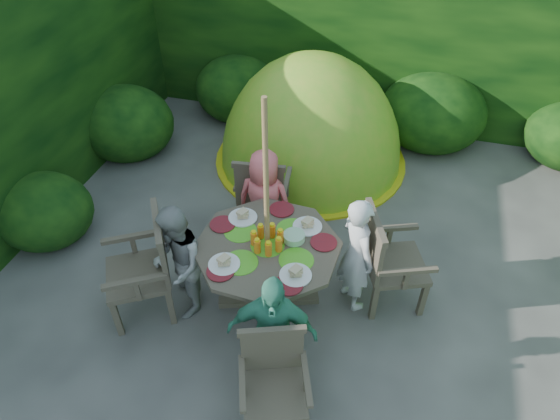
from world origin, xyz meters
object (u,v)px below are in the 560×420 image
(garden_chair_back, at_px, (262,192))
(child_right, at_px, (356,254))
(garden_chair_right, at_px, (387,259))
(dome_tent, at_px, (310,160))
(garden_chair_left, at_px, (146,267))
(child_left, at_px, (178,263))
(child_back, at_px, (265,202))
(patio_table, at_px, (268,255))
(parasol_pole, at_px, (267,217))
(garden_chair_front, at_px, (274,380))
(child_front, at_px, (272,333))

(garden_chair_back, xyz_separation_m, child_right, (1.13, -0.77, 0.12))
(garden_chair_right, height_order, dome_tent, dome_tent)
(garden_chair_left, height_order, garden_chair_back, garden_chair_left)
(child_left, bearing_deg, child_back, 127.65)
(garden_chair_left, distance_m, child_back, 1.34)
(patio_table, distance_m, parasol_pole, 0.45)
(dome_tent, bearing_deg, child_right, -63.76)
(garden_chair_right, xyz_separation_m, child_right, (-0.28, -0.09, 0.08))
(child_right, distance_m, child_left, 1.60)
(garden_chair_right, bearing_deg, garden_chair_left, 87.08)
(parasol_pole, bearing_deg, garden_chair_front, -70.92)
(garden_chair_front, bearing_deg, parasol_pole, 88.52)
(garden_chair_right, bearing_deg, garden_chair_front, 132.89)
(garden_chair_right, relative_size, child_front, 0.83)
(dome_tent, bearing_deg, parasol_pole, -82.56)
(patio_table, height_order, dome_tent, dome_tent)
(garden_chair_left, relative_size, garden_chair_front, 1.21)
(parasol_pole, xyz_separation_m, child_left, (-0.76, -0.26, -0.51))
(dome_tent, bearing_deg, child_front, -78.87)
(child_left, bearing_deg, dome_tent, 141.43)
(child_right, height_order, dome_tent, dome_tent)
(parasol_pole, height_order, garden_chair_right, parasol_pole)
(patio_table, distance_m, garden_chair_back, 1.11)
(parasol_pole, height_order, child_front, parasol_pole)
(child_back, relative_size, child_front, 0.99)
(patio_table, bearing_deg, garden_chair_back, 110.31)
(garden_chair_back, distance_m, garden_chair_front, 2.20)
(child_back, xyz_separation_m, child_front, (0.53, -1.51, 0.00))
(garden_chair_front, xyz_separation_m, child_right, (0.39, 1.31, 0.16))
(parasol_pole, xyz_separation_m, garden_chair_left, (-1.04, -0.34, -0.55))
(child_back, distance_m, child_front, 1.60)
(garden_chair_right, height_order, child_right, child_right)
(garden_chair_left, bearing_deg, child_right, 77.14)
(child_left, height_order, dome_tent, dome_tent)
(garden_chair_back, relative_size, dome_tent, 0.32)
(garden_chair_back, bearing_deg, garden_chair_right, 147.12)
(parasol_pole, xyz_separation_m, child_right, (0.76, 0.26, -0.48))
(garden_chair_left, relative_size, child_left, 0.87)
(garden_chair_right, height_order, garden_chair_back, garden_chair_right)
(garden_chair_left, relative_size, garden_chair_back, 1.11)
(child_left, bearing_deg, garden_chair_left, -101.17)
(garden_chair_right, xyz_separation_m, garden_chair_front, (-0.67, -1.40, -0.08))
(patio_table, xyz_separation_m, garden_chair_left, (-1.04, -0.34, -0.10))
(dome_tent, bearing_deg, garden_chair_front, -77.92)
(patio_table, distance_m, garden_chair_right, 1.09)
(child_front, bearing_deg, parasol_pole, 99.04)
(garden_chair_back, bearing_deg, garden_chair_front, 102.37)
(patio_table, relative_size, garden_chair_right, 1.70)
(garden_chair_right, height_order, child_left, child_left)
(child_front, relative_size, dome_tent, 0.42)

